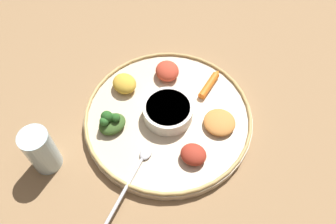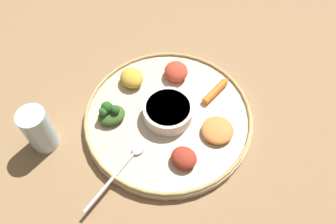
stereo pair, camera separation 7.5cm
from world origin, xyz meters
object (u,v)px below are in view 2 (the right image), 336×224
at_px(greens_pile, 111,113).
at_px(drinking_glass, 40,132).
at_px(spoon, 125,165).
at_px(carrot_near_spoon, 216,90).
at_px(center_bowl, 168,111).

height_order(greens_pile, drinking_glass, drinking_glass).
bearing_deg(spoon, carrot_near_spoon, -100.48).
distance_m(carrot_near_spoon, drinking_glass, 0.40).
bearing_deg(center_bowl, carrot_near_spoon, -113.77).
bearing_deg(greens_pile, spoon, 144.75).
xyz_separation_m(greens_pile, carrot_near_spoon, (-0.15, -0.20, -0.01)).
bearing_deg(center_bowl, greens_pile, 38.90).
height_order(center_bowl, carrot_near_spoon, center_bowl).
distance_m(center_bowl, spoon, 0.15).
height_order(spoon, carrot_near_spoon, carrot_near_spoon).
relative_size(spoon, drinking_glass, 1.64).
bearing_deg(greens_pile, center_bowl, -141.10).
relative_size(greens_pile, drinking_glass, 0.69).
xyz_separation_m(center_bowl, greens_pile, (0.10, 0.08, -0.00)).
height_order(center_bowl, spoon, center_bowl).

